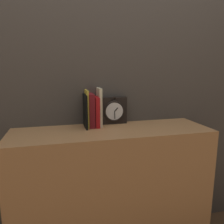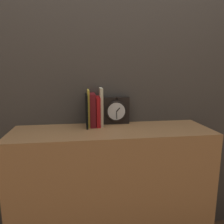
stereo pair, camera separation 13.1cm
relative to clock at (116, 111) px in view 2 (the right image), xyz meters
The scene contains 8 objects.
wall_back 0.35m from the clock, 126.74° to the left, with size 6.00×0.05×2.60m.
bookshelf 0.55m from the clock, 107.42° to the right, with size 1.23×0.37×0.87m.
clock is the anchor object (origin of this frame).
book_slot0_black 0.20m from the clock, 165.82° to the right, with size 0.01×0.16×0.21m.
book_slot1_yellow 0.19m from the clock, 168.89° to the right, with size 0.01×0.13×0.24m.
book_slot2_maroon 0.16m from the clock, 166.55° to the right, with size 0.04×0.13×0.21m.
book_slot3_red 0.13m from the clock, 162.78° to the right, with size 0.03×0.13×0.19m.
book_slot4_cream 0.11m from the clock, 163.09° to the right, with size 0.02×0.12×0.25m.
Camera 2 is at (-0.18, -1.28, 1.23)m, focal length 35.00 mm.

